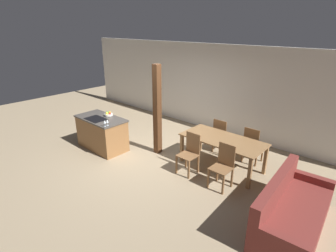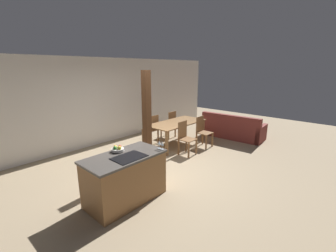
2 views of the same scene
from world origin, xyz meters
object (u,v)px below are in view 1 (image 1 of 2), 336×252
at_px(kitchen_island, 102,133).
at_px(fruit_bowl, 108,114).
at_px(dining_chair_far_right, 252,145).
at_px(dining_table, 223,142).
at_px(timber_post, 157,111).
at_px(dining_chair_far_left, 221,135).
at_px(wine_glass_near, 105,122).
at_px(dining_chair_near_right, 223,165).
at_px(dining_chair_near_left, 190,153).
at_px(wine_glass_middle, 107,121).
at_px(couch, 291,212).

xyz_separation_m(kitchen_island, fruit_bowl, (0.04, 0.24, 0.49)).
bearing_deg(dining_chair_far_right, dining_table, 57.48).
relative_size(dining_chair_far_right, timber_post, 0.40).
relative_size(kitchen_island, fruit_bowl, 6.18).
xyz_separation_m(dining_table, dining_chair_far_left, (-0.43, 0.68, -0.16)).
bearing_deg(wine_glass_near, kitchen_island, 154.33).
relative_size(dining_chair_near_right, dining_chair_far_right, 1.00).
bearing_deg(dining_chair_near_right, wine_glass_near, -161.85).
bearing_deg(dining_table, dining_chair_near_left, -122.52).
relative_size(kitchen_island, dining_chair_near_right, 1.54).
height_order(dining_chair_near_left, dining_chair_far_left, same).
bearing_deg(fruit_bowl, dining_chair_far_right, 26.89).
bearing_deg(fruit_bowl, timber_post, 24.59).
bearing_deg(wine_glass_middle, dining_chair_far_right, 38.29).
distance_m(wine_glass_near, dining_chair_far_right, 3.63).
bearing_deg(dining_table, fruit_bowl, -160.63).
xyz_separation_m(kitchen_island, wine_glass_middle, (0.65, -0.24, 0.56)).
xyz_separation_m(dining_chair_near_left, dining_chair_far_right, (0.87, 1.36, 0.00)).
height_order(fruit_bowl, dining_chair_near_left, fruit_bowl).
bearing_deg(fruit_bowl, dining_table, 19.37).
height_order(kitchen_island, fruit_bowl, fruit_bowl).
relative_size(fruit_bowl, timber_post, 0.10).
distance_m(dining_chair_far_right, couch, 2.22).
relative_size(wine_glass_middle, dining_table, 0.08).
distance_m(dining_table, dining_chair_far_right, 0.82).
bearing_deg(couch, wine_glass_middle, 93.62).
relative_size(dining_table, dining_chair_far_right, 2.06).
bearing_deg(kitchen_island, couch, 3.81).
bearing_deg(couch, timber_post, 78.21).
height_order(kitchen_island, dining_chair_near_left, dining_chair_near_left).
bearing_deg(dining_chair_near_left, kitchen_island, -166.87).
bearing_deg(kitchen_island, timber_post, 31.97).
distance_m(dining_table, dining_chair_far_left, 0.82).
height_order(dining_chair_far_right, timber_post, timber_post).
distance_m(kitchen_island, wine_glass_middle, 0.89).
relative_size(kitchen_island, dining_chair_far_left, 1.54).
bearing_deg(fruit_bowl, dining_chair_far_left, 34.25).
height_order(dining_table, dining_chair_far_right, dining_chair_far_right).
distance_m(dining_chair_far_left, couch, 2.88).
xyz_separation_m(dining_chair_near_left, timber_post, (-1.24, 0.23, 0.68)).
height_order(dining_chair_near_right, dining_chair_far_left, same).
distance_m(couch, timber_post, 3.75).
relative_size(kitchen_island, wine_glass_middle, 9.16).
relative_size(wine_glass_middle, dining_chair_near_right, 0.17).
bearing_deg(couch, kitchen_island, 89.90).
height_order(dining_chair_near_left, dining_chair_near_right, same).
bearing_deg(wine_glass_near, dining_chair_far_left, 49.90).
height_order(kitchen_island, dining_chair_far_left, dining_chair_far_left).
height_order(dining_chair_far_left, timber_post, timber_post).
bearing_deg(wine_glass_near, couch, 8.53).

